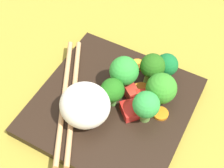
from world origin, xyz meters
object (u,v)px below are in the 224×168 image
carrot_slice_1 (138,65)px  chopstick_pair (69,97)px  square_plate (112,106)px  broccoli_floret_2 (116,90)px  rice_mound (85,105)px

carrot_slice_1 → chopstick_pair: same height
square_plate → broccoli_floret_2: bearing=34.2°
carrot_slice_1 → rice_mound: bearing=-100.5°
chopstick_pair → rice_mound: bearing=40.5°
square_plate → chopstick_pair: chopstick_pair is taller
square_plate → rice_mound: size_ratio=3.17×
chopstick_pair → carrot_slice_1: bearing=120.2°
square_plate → broccoli_floret_2: size_ratio=4.34×
broccoli_floret_2 → carrot_slice_1: size_ratio=2.49×
broccoli_floret_2 → chopstick_pair: (-6.92, -2.85, -3.00)cm
broccoli_floret_2 → rice_mound: bearing=-120.1°
square_plate → rice_mound: bearing=-117.6°
rice_mound → broccoli_floret_2: 5.16cm
square_plate → chopstick_pair: 7.13cm
broccoli_floret_2 → chopstick_pair: bearing=-157.6°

